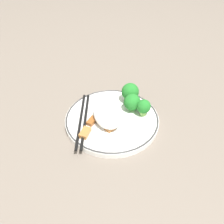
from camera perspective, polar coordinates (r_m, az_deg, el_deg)
The scene contains 11 objects.
ground_plane at distance 0.64m, azimuth 0.00°, elevation -2.46°, with size 3.00×3.00×0.00m, color #665B51.
plate at distance 0.63m, azimuth 0.00°, elevation -1.79°, with size 0.27×0.27×0.02m.
rice_mound at distance 0.61m, azimuth -1.17°, elevation -0.59°, with size 0.11×0.08×0.04m.
broccoli_back_left at distance 0.63m, azimuth 8.27°, elevation 1.33°, with size 0.04×0.04×0.05m.
broccoli_back_center at distance 0.64m, azimuth 5.30°, elevation 2.56°, with size 0.05×0.05×0.05m.
broccoli_back_right at distance 0.67m, azimuth 4.78°, elevation 5.26°, with size 0.05×0.05×0.06m.
meat_near_front at distance 0.61m, azimuth -5.28°, elevation -2.36°, with size 0.04×0.04×0.01m.
meat_near_left at distance 0.58m, azimuth -7.02°, elevation -5.41°, with size 0.04×0.04×0.01m.
meat_near_right at distance 0.65m, azimuth -2.75°, elevation 0.73°, with size 0.03×0.04×0.01m.
meat_near_back at distance 0.59m, azimuth -0.54°, elevation -4.20°, with size 0.03×0.03×0.01m.
chopsticks at distance 0.62m, azimuth -7.61°, elevation -1.92°, with size 0.22×0.08×0.01m.
Camera 1 is at (0.45, -0.12, 0.44)m, focal length 35.00 mm.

